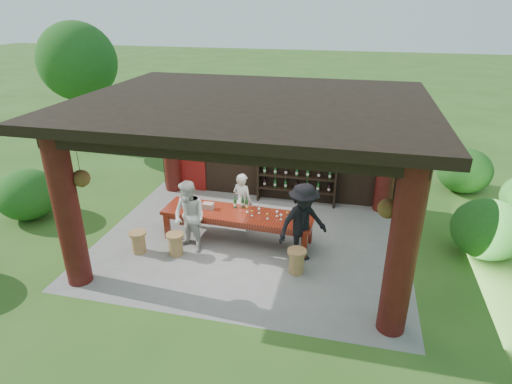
% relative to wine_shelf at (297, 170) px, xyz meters
% --- Properties ---
extents(ground, '(90.00, 90.00, 0.00)m').
position_rel_wine_shelf_xyz_m(ground, '(-0.71, -2.45, -1.01)').
color(ground, '#2D5119').
rests_on(ground, ground).
extents(pavilion, '(7.50, 6.00, 3.60)m').
position_rel_wine_shelf_xyz_m(pavilion, '(-0.72, -2.02, 1.12)').
color(pavilion, slate).
rests_on(pavilion, ground).
extents(wine_shelf, '(2.28, 0.35, 2.00)m').
position_rel_wine_shelf_xyz_m(wine_shelf, '(0.00, 0.00, 0.00)').
color(wine_shelf, black).
rests_on(wine_shelf, ground).
extents(tasting_table, '(3.70, 1.10, 0.75)m').
position_rel_wine_shelf_xyz_m(tasting_table, '(-1.07, -2.47, -0.37)').
color(tasting_table, '#5E1A0D').
rests_on(tasting_table, ground).
extents(stool_near_left, '(0.41, 0.41, 0.54)m').
position_rel_wine_shelf_xyz_m(stool_near_left, '(-2.30, -3.44, -0.72)').
color(stool_near_left, olive).
rests_on(stool_near_left, ground).
extents(stool_near_right, '(0.42, 0.42, 0.55)m').
position_rel_wine_shelf_xyz_m(stool_near_right, '(0.53, -3.50, -0.72)').
color(stool_near_right, olive).
rests_on(stool_near_right, ground).
extents(stool_far_left, '(0.41, 0.41, 0.54)m').
position_rel_wine_shelf_xyz_m(stool_far_left, '(-3.18, -3.54, -0.72)').
color(stool_far_left, olive).
rests_on(stool_far_left, ground).
extents(host, '(0.66, 0.55, 1.54)m').
position_rel_wine_shelf_xyz_m(host, '(-1.10, -1.90, -0.24)').
color(host, silver).
rests_on(host, ground).
extents(guest_woman, '(1.02, 0.92, 1.72)m').
position_rel_wine_shelf_xyz_m(guest_woman, '(-2.03, -3.14, -0.15)').
color(guest_woman, beige).
rests_on(guest_woman, ground).
extents(guest_man, '(1.37, 1.30, 1.86)m').
position_rel_wine_shelf_xyz_m(guest_man, '(0.57, -2.98, -0.08)').
color(guest_man, black).
rests_on(guest_man, ground).
extents(table_bottles, '(0.36, 0.15, 0.31)m').
position_rel_wine_shelf_xyz_m(table_bottles, '(-1.05, -2.17, -0.10)').
color(table_bottles, '#194C1E').
rests_on(table_bottles, tasting_table).
extents(table_glasses, '(1.06, 0.31, 0.15)m').
position_rel_wine_shelf_xyz_m(table_glasses, '(-0.34, -2.48, -0.18)').
color(table_glasses, silver).
rests_on(table_glasses, tasting_table).
extents(napkin_basket, '(0.27, 0.19, 0.14)m').
position_rel_wine_shelf_xyz_m(napkin_basket, '(-1.83, -2.41, -0.19)').
color(napkin_basket, '#BF6672').
rests_on(napkin_basket, tasting_table).
extents(shrubs, '(20.63, 9.26, 1.36)m').
position_rel_wine_shelf_xyz_m(shrubs, '(-0.75, -1.93, -0.45)').
color(shrubs, '#194C14').
rests_on(shrubs, ground).
extents(trees, '(19.61, 10.80, 4.80)m').
position_rel_wine_shelf_xyz_m(trees, '(2.43, -0.68, 2.36)').
color(trees, '#3F2819').
rests_on(trees, ground).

